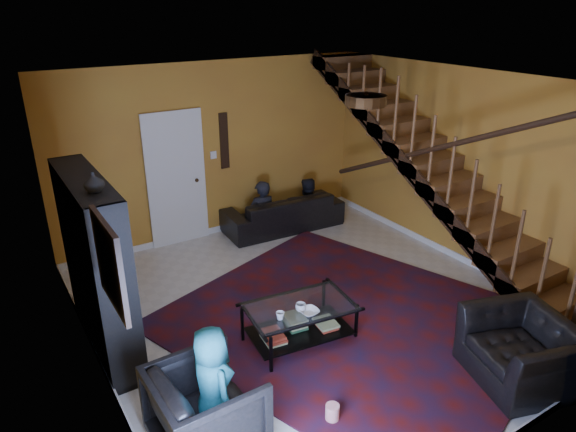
{
  "coord_description": "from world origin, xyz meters",
  "views": [
    {
      "loc": [
        -3.28,
        -4.58,
        3.62
      ],
      "look_at": [
        -0.12,
        0.4,
        1.14
      ],
      "focal_mm": 32.0,
      "sensor_mm": 36.0,
      "label": 1
    }
  ],
  "objects_px": {
    "armchair_right": "(522,351)",
    "coffee_table": "(300,320)",
    "armchair_left": "(206,410)",
    "bookshelf": "(98,269)",
    "sofa": "(283,212)"
  },
  "relations": [
    {
      "from": "armchair_left",
      "to": "coffee_table",
      "type": "bearing_deg",
      "value": -62.39
    },
    {
      "from": "sofa",
      "to": "coffee_table",
      "type": "bearing_deg",
      "value": 64.95
    },
    {
      "from": "armchair_right",
      "to": "coffee_table",
      "type": "distance_m",
      "value": 2.33
    },
    {
      "from": "sofa",
      "to": "armchair_left",
      "type": "xyz_separation_m",
      "value": [
        -3.03,
        -3.64,
        0.1
      ]
    },
    {
      "from": "bookshelf",
      "to": "coffee_table",
      "type": "distance_m",
      "value": 2.28
    },
    {
      "from": "armchair_left",
      "to": "sofa",
      "type": "bearing_deg",
      "value": -41.2
    },
    {
      "from": "bookshelf",
      "to": "armchair_right",
      "type": "distance_m",
      "value": 4.49
    },
    {
      "from": "sofa",
      "to": "coffee_table",
      "type": "height_order",
      "value": "sofa"
    },
    {
      "from": "armchair_right",
      "to": "coffee_table",
      "type": "xyz_separation_m",
      "value": [
        -1.54,
        1.75,
        -0.08
      ]
    },
    {
      "from": "bookshelf",
      "to": "armchair_right",
      "type": "bearing_deg",
      "value": -39.85
    },
    {
      "from": "armchair_right",
      "to": "coffee_table",
      "type": "relative_size",
      "value": 0.82
    },
    {
      "from": "bookshelf",
      "to": "coffee_table",
      "type": "relative_size",
      "value": 1.56
    },
    {
      "from": "sofa",
      "to": "coffee_table",
      "type": "relative_size",
      "value": 1.58
    },
    {
      "from": "bookshelf",
      "to": "armchair_left",
      "type": "height_order",
      "value": "bookshelf"
    },
    {
      "from": "armchair_right",
      "to": "coffee_table",
      "type": "bearing_deg",
      "value": -121.09
    }
  ]
}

